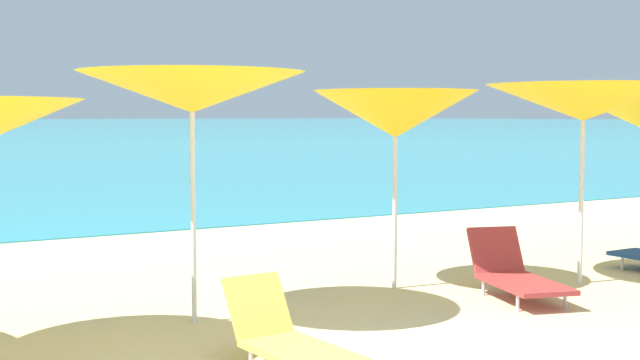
# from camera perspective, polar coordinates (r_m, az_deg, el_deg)

# --- Properties ---
(ground_plane) EXTENTS (50.00, 100.00, 0.30)m
(ground_plane) POSITION_cam_1_polar(r_m,az_deg,el_deg) (15.19, -18.39, -3.98)
(ground_plane) COLOR beige
(umbrella_4) EXTENTS (2.12, 2.12, 2.37)m
(umbrella_4) POSITION_cam_1_polar(r_m,az_deg,el_deg) (8.28, -8.33, 5.66)
(umbrella_4) COLOR silver
(umbrella_4) RESTS_ON ground_plane
(umbrella_5) EXTENTS (1.91, 1.91, 2.24)m
(umbrella_5) POSITION_cam_1_polar(r_m,az_deg,el_deg) (9.88, 4.92, 4.28)
(umbrella_5) COLOR silver
(umbrella_5) RESTS_ON ground_plane
(umbrella_6) EXTENTS (2.26, 2.26, 2.32)m
(umbrella_6) POSITION_cam_1_polar(r_m,az_deg,el_deg) (10.58, 16.76, 4.83)
(umbrella_6) COLOR silver
(umbrella_6) RESTS_ON ground_plane
(lounge_chair_1) EXTENTS (1.00, 1.56, 0.70)m
(lounge_chair_1) POSITION_cam_1_polar(r_m,az_deg,el_deg) (9.68, 12.59, -5.94)
(lounge_chair_1) COLOR #A53333
(lounge_chair_1) RESTS_ON ground_plane
(lounge_chair_3) EXTENTS (0.62, 1.51, 0.67)m
(lounge_chair_3) POSITION_cam_1_polar(r_m,az_deg,el_deg) (6.74, -1.75, -10.39)
(lounge_chair_3) COLOR #D8BF4C
(lounge_chair_3) RESTS_ON ground_plane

